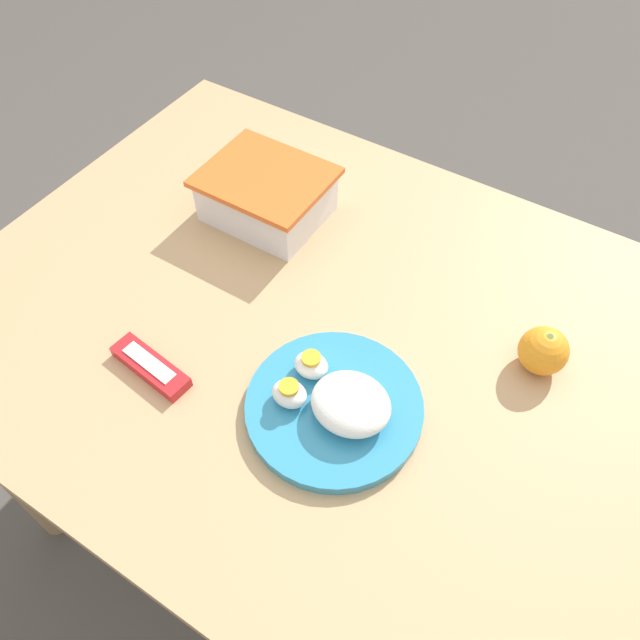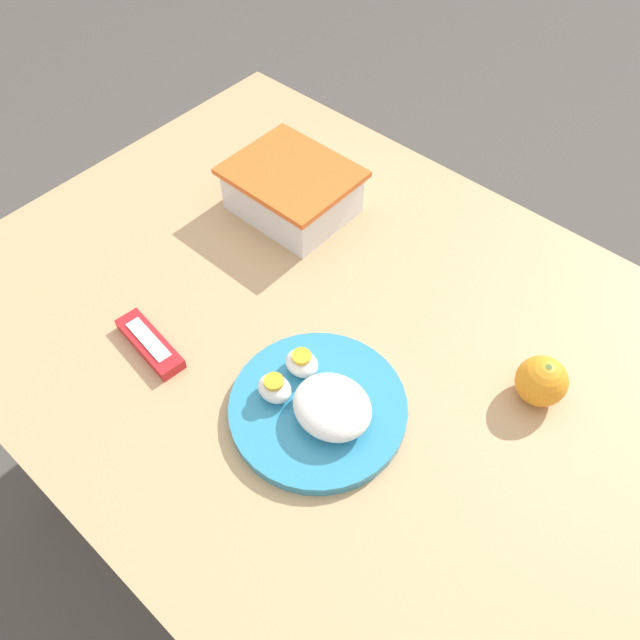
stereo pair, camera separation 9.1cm
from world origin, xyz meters
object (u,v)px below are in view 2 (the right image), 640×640
object	(u,v)px
food_container	(292,193)
orange_fruit	(541,381)
candy_bar	(150,343)
rice_plate	(320,405)

from	to	relation	value
food_container	orange_fruit	distance (m)	0.51
food_container	candy_bar	bearing A→B (deg)	-82.52
candy_bar	orange_fruit	bearing A→B (deg)	33.13
orange_fruit	candy_bar	bearing A→B (deg)	-146.87
rice_plate	candy_bar	size ratio (longest dim) A/B	1.82
rice_plate	candy_bar	distance (m)	0.27
orange_fruit	rice_plate	bearing A→B (deg)	-133.06
food_container	rice_plate	bearing A→B (deg)	-41.91
rice_plate	candy_bar	world-z (taller)	rice_plate
candy_bar	food_container	bearing A→B (deg)	97.48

